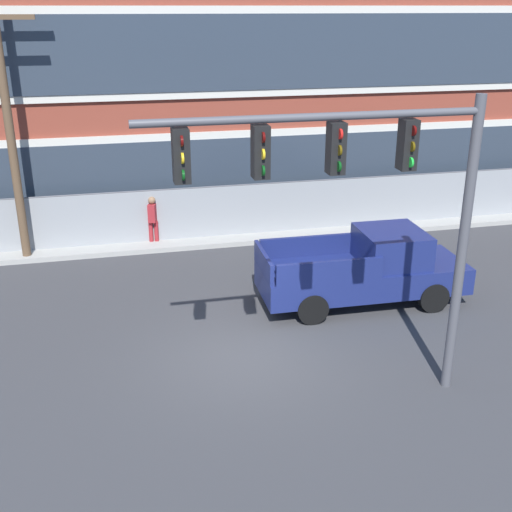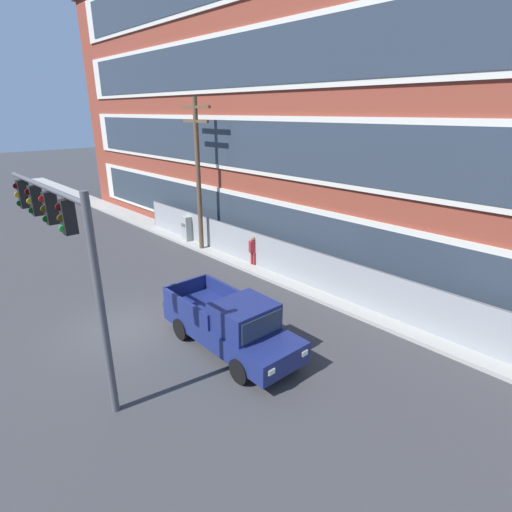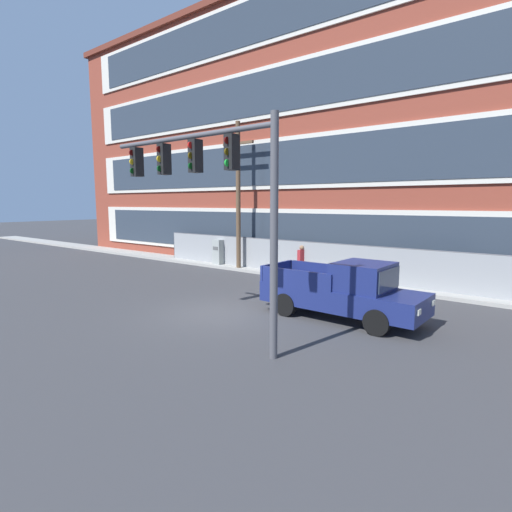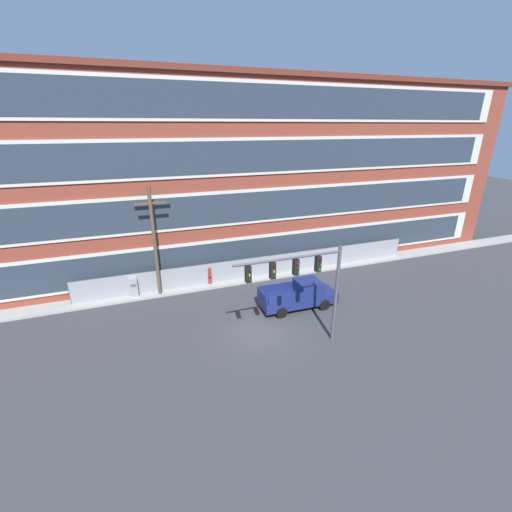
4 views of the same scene
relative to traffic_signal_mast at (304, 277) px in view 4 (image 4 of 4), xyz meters
The scene contains 9 objects.
ground_plane 5.31m from the traffic_signal_mast, 129.16° to the left, with size 160.00×160.00×0.00m, color #38383A.
sidewalk_building_side 11.09m from the traffic_signal_mast, 99.88° to the left, with size 80.00×1.64×0.16m, color #9E9B93.
brick_mill_building 15.38m from the traffic_signal_mast, 84.98° to the left, with size 52.03×8.76×16.09m.
chain_link_fence 10.69m from the traffic_signal_mast, 83.02° to the left, with size 29.19×0.06×1.91m.
traffic_signal_mast is the anchor object (origin of this frame).
pickup_truck_navy 5.92m from the traffic_signal_mast, 64.06° to the left, with size 5.57×2.15×1.99m.
utility_pole_near_corner 11.92m from the traffic_signal_mast, 126.92° to the left, with size 2.54×0.26×8.40m.
electrical_cabinet 13.80m from the traffic_signal_mast, 132.63° to the left, with size 0.57×0.53×1.66m.
pedestrian_near_cabinet 11.01m from the traffic_signal_mast, 107.55° to the left, with size 0.35×0.45×1.69m.
Camera 4 is at (-6.59, -17.22, 12.28)m, focal length 24.00 mm.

